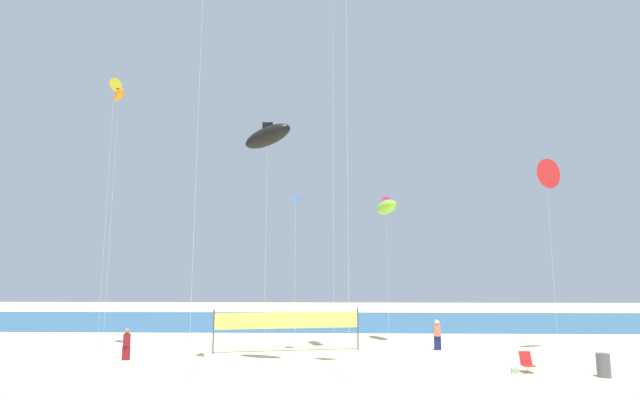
{
  "coord_description": "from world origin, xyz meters",
  "views": [
    {
      "loc": [
        1.2,
        -17.16,
        4.34
      ],
      "look_at": [
        0.42,
        8.55,
        8.2
      ],
      "focal_mm": 27.71,
      "sensor_mm": 36.0,
      "label": 1
    }
  ],
  "objects_px": {
    "volleyball_net": "(288,322)",
    "kite_blue_diamond": "(296,200)",
    "beach_handbag": "(514,371)",
    "trash_barrel": "(603,365)",
    "beachgoer_maroon_shirt": "(127,343)",
    "kite_red_delta": "(546,174)",
    "folding_beach_chair": "(527,362)",
    "kite_lime_inflatable": "(386,207)",
    "kite_black_inflatable": "(267,136)",
    "kite_yellow_delta": "(114,86)",
    "kite_orange_inflatable": "(119,95)",
    "beachgoer_coral_shirt": "(437,334)"
  },
  "relations": [
    {
      "from": "folding_beach_chair",
      "to": "kite_orange_inflatable",
      "type": "distance_m",
      "value": 26.74
    },
    {
      "from": "folding_beach_chair",
      "to": "volleyball_net",
      "type": "distance_m",
      "value": 12.59
    },
    {
      "from": "kite_blue_diamond",
      "to": "beach_handbag",
      "type": "bearing_deg",
      "value": -26.76
    },
    {
      "from": "trash_barrel",
      "to": "kite_lime_inflatable",
      "type": "bearing_deg",
      "value": 127.72
    },
    {
      "from": "kite_red_delta",
      "to": "kite_black_inflatable",
      "type": "height_order",
      "value": "kite_black_inflatable"
    },
    {
      "from": "trash_barrel",
      "to": "kite_orange_inflatable",
      "type": "bearing_deg",
      "value": 165.63
    },
    {
      "from": "trash_barrel",
      "to": "kite_orange_inflatable",
      "type": "height_order",
      "value": "kite_orange_inflatable"
    },
    {
      "from": "kite_red_delta",
      "to": "volleyball_net",
      "type": "bearing_deg",
      "value": 179.93
    },
    {
      "from": "beach_handbag",
      "to": "kite_red_delta",
      "type": "bearing_deg",
      "value": 52.23
    },
    {
      "from": "folding_beach_chair",
      "to": "beach_handbag",
      "type": "relative_size",
      "value": 3.06
    },
    {
      "from": "volleyball_net",
      "to": "kite_orange_inflatable",
      "type": "relative_size",
      "value": 0.52
    },
    {
      "from": "folding_beach_chair",
      "to": "kite_red_delta",
      "type": "bearing_deg",
      "value": 79.05
    },
    {
      "from": "trash_barrel",
      "to": "kite_lime_inflatable",
      "type": "distance_m",
      "value": 15.45
    },
    {
      "from": "trash_barrel",
      "to": "beach_handbag",
      "type": "height_order",
      "value": "trash_barrel"
    },
    {
      "from": "kite_blue_diamond",
      "to": "beachgoer_coral_shirt",
      "type": "bearing_deg",
      "value": 11.35
    },
    {
      "from": "beachgoer_maroon_shirt",
      "to": "kite_red_delta",
      "type": "height_order",
      "value": "kite_red_delta"
    },
    {
      "from": "kite_red_delta",
      "to": "kite_lime_inflatable",
      "type": "bearing_deg",
      "value": 156.63
    },
    {
      "from": "folding_beach_chair",
      "to": "kite_lime_inflatable",
      "type": "relative_size",
      "value": 0.09
    },
    {
      "from": "kite_yellow_delta",
      "to": "beach_handbag",
      "type": "bearing_deg",
      "value": -20.6
    },
    {
      "from": "trash_barrel",
      "to": "kite_yellow_delta",
      "type": "bearing_deg",
      "value": 160.61
    },
    {
      "from": "beachgoer_maroon_shirt",
      "to": "kite_lime_inflatable",
      "type": "height_order",
      "value": "kite_lime_inflatable"
    },
    {
      "from": "volleyball_net",
      "to": "kite_blue_diamond",
      "type": "height_order",
      "value": "kite_blue_diamond"
    },
    {
      "from": "kite_orange_inflatable",
      "to": "kite_blue_diamond",
      "type": "height_order",
      "value": "kite_orange_inflatable"
    },
    {
      "from": "kite_lime_inflatable",
      "to": "kite_blue_diamond",
      "type": "xyz_separation_m",
      "value": [
        -5.65,
        -4.54,
        -0.15
      ]
    },
    {
      "from": "kite_red_delta",
      "to": "folding_beach_chair",
      "type": "bearing_deg",
      "value": -124.73
    },
    {
      "from": "beachgoer_maroon_shirt",
      "to": "beach_handbag",
      "type": "height_order",
      "value": "beachgoer_maroon_shirt"
    },
    {
      "from": "beachgoer_coral_shirt",
      "to": "kite_lime_inflatable",
      "type": "height_order",
      "value": "kite_lime_inflatable"
    },
    {
      "from": "folding_beach_chair",
      "to": "kite_black_inflatable",
      "type": "distance_m",
      "value": 16.04
    },
    {
      "from": "beachgoer_maroon_shirt",
      "to": "kite_blue_diamond",
      "type": "bearing_deg",
      "value": -128.59
    },
    {
      "from": "trash_barrel",
      "to": "kite_yellow_delta",
      "type": "relative_size",
      "value": 0.06
    },
    {
      "from": "beachgoer_maroon_shirt",
      "to": "volleyball_net",
      "type": "relative_size",
      "value": 0.19
    },
    {
      "from": "beachgoer_maroon_shirt",
      "to": "trash_barrel",
      "type": "bearing_deg",
      "value": -152.61
    },
    {
      "from": "kite_red_delta",
      "to": "beach_handbag",
      "type": "bearing_deg",
      "value": -127.77
    },
    {
      "from": "kite_black_inflatable",
      "to": "kite_lime_inflatable",
      "type": "bearing_deg",
      "value": 51.69
    },
    {
      "from": "kite_orange_inflatable",
      "to": "beachgoer_coral_shirt",
      "type": "bearing_deg",
      "value": 3.42
    },
    {
      "from": "kite_orange_inflatable",
      "to": "trash_barrel",
      "type": "bearing_deg",
      "value": -14.37
    },
    {
      "from": "kite_yellow_delta",
      "to": "trash_barrel",
      "type": "bearing_deg",
      "value": -19.39
    },
    {
      "from": "kite_red_delta",
      "to": "kite_blue_diamond",
      "type": "xyz_separation_m",
      "value": [
        -14.6,
        -0.67,
        -1.55
      ]
    },
    {
      "from": "kite_lime_inflatable",
      "to": "kite_black_inflatable",
      "type": "height_order",
      "value": "kite_black_inflatable"
    },
    {
      "from": "beachgoer_maroon_shirt",
      "to": "volleyball_net",
      "type": "bearing_deg",
      "value": -123.27
    },
    {
      "from": "beachgoer_maroon_shirt",
      "to": "trash_barrel",
      "type": "xyz_separation_m",
      "value": [
        22.09,
        -3.56,
        -0.35
      ]
    },
    {
      "from": "folding_beach_chair",
      "to": "kite_orange_inflatable",
      "type": "bearing_deg",
      "value": -170.01
    },
    {
      "from": "beachgoer_coral_shirt",
      "to": "kite_black_inflatable",
      "type": "relative_size",
      "value": 0.14
    },
    {
      "from": "beach_handbag",
      "to": "kite_orange_inflatable",
      "type": "height_order",
      "value": "kite_orange_inflatable"
    },
    {
      "from": "folding_beach_chair",
      "to": "kite_yellow_delta",
      "type": "bearing_deg",
      "value": -175.69
    },
    {
      "from": "kite_lime_inflatable",
      "to": "kite_orange_inflatable",
      "type": "bearing_deg",
      "value": -166.29
    },
    {
      "from": "trash_barrel",
      "to": "beachgoer_coral_shirt",
      "type": "bearing_deg",
      "value": 126.5
    },
    {
      "from": "beach_handbag",
      "to": "trash_barrel",
      "type": "bearing_deg",
      "value": -11.13
    },
    {
      "from": "beachgoer_maroon_shirt",
      "to": "kite_orange_inflatable",
      "type": "bearing_deg",
      "value": -11.21
    },
    {
      "from": "folding_beach_chair",
      "to": "kite_blue_diamond",
      "type": "height_order",
      "value": "kite_blue_diamond"
    }
  ]
}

